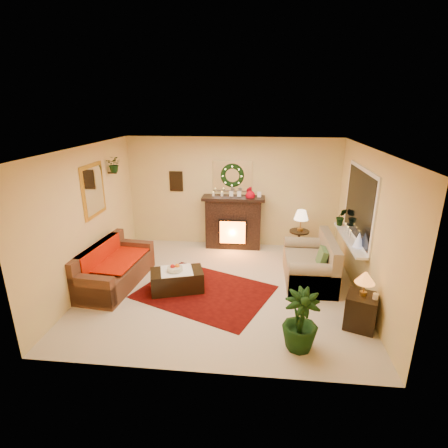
# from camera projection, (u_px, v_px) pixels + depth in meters

# --- Properties ---
(floor) EXTENTS (5.00, 5.00, 0.00)m
(floor) POSITION_uv_depth(u_px,v_px,m) (222.00, 287.00, 6.63)
(floor) COLOR beige
(floor) RESTS_ON ground
(ceiling) EXTENTS (5.00, 5.00, 0.00)m
(ceiling) POSITION_uv_depth(u_px,v_px,m) (222.00, 148.00, 5.79)
(ceiling) COLOR white
(ceiling) RESTS_ON ground
(wall_back) EXTENTS (5.00, 5.00, 0.00)m
(wall_back) POSITION_uv_depth(u_px,v_px,m) (232.00, 193.00, 8.33)
(wall_back) COLOR #EFD88C
(wall_back) RESTS_ON ground
(wall_front) EXTENTS (5.00, 5.00, 0.00)m
(wall_front) POSITION_uv_depth(u_px,v_px,m) (201.00, 283.00, 4.09)
(wall_front) COLOR #EFD88C
(wall_front) RESTS_ON ground
(wall_left) EXTENTS (4.50, 4.50, 0.00)m
(wall_left) POSITION_uv_depth(u_px,v_px,m) (88.00, 218.00, 6.46)
(wall_left) COLOR #EFD88C
(wall_left) RESTS_ON ground
(wall_right) EXTENTS (4.50, 4.50, 0.00)m
(wall_right) POSITION_uv_depth(u_px,v_px,m) (367.00, 227.00, 5.96)
(wall_right) COLOR #EFD88C
(wall_right) RESTS_ON ground
(area_rug) EXTENTS (2.74, 2.44, 0.01)m
(area_rug) POSITION_uv_depth(u_px,v_px,m) (205.00, 292.00, 6.45)
(area_rug) COLOR maroon
(area_rug) RESTS_ON floor
(sofa) EXTENTS (0.99, 1.91, 0.79)m
(sofa) POSITION_uv_depth(u_px,v_px,m) (115.00, 263.00, 6.62)
(sofa) COLOR brown
(sofa) RESTS_ON floor
(red_throw) EXTENTS (0.83, 1.36, 0.02)m
(red_throw) POSITION_uv_depth(u_px,v_px,m) (118.00, 258.00, 6.80)
(red_throw) COLOR #B03123
(red_throw) RESTS_ON sofa
(fireplace) EXTENTS (1.30, 0.41, 1.19)m
(fireplace) POSITION_uv_depth(u_px,v_px,m) (233.00, 225.00, 8.37)
(fireplace) COLOR #372115
(fireplace) RESTS_ON floor
(poinsettia) EXTENTS (0.22, 0.22, 0.22)m
(poinsettia) POSITION_uv_depth(u_px,v_px,m) (250.00, 195.00, 8.07)
(poinsettia) COLOR red
(poinsettia) RESTS_ON fireplace
(mantel_candle_a) EXTENTS (0.06, 0.06, 0.18)m
(mantel_candle_a) POSITION_uv_depth(u_px,v_px,m) (213.00, 196.00, 8.19)
(mantel_candle_a) COLOR white
(mantel_candle_a) RESTS_ON fireplace
(mantel_candle_b) EXTENTS (0.07, 0.07, 0.20)m
(mantel_candle_b) POSITION_uv_depth(u_px,v_px,m) (222.00, 196.00, 8.18)
(mantel_candle_b) COLOR silver
(mantel_candle_b) RESTS_ON fireplace
(mantel_mirror) EXTENTS (0.92, 0.02, 0.72)m
(mantel_mirror) POSITION_uv_depth(u_px,v_px,m) (232.00, 176.00, 8.18)
(mantel_mirror) COLOR white
(mantel_mirror) RESTS_ON wall_back
(wreath) EXTENTS (0.55, 0.11, 0.55)m
(wreath) POSITION_uv_depth(u_px,v_px,m) (232.00, 176.00, 8.14)
(wreath) COLOR #194719
(wreath) RESTS_ON wall_back
(wall_art) EXTENTS (0.32, 0.03, 0.48)m
(wall_art) POSITION_uv_depth(u_px,v_px,m) (176.00, 181.00, 8.36)
(wall_art) COLOR #381E11
(wall_art) RESTS_ON wall_back
(gold_mirror) EXTENTS (0.03, 0.84, 1.00)m
(gold_mirror) POSITION_uv_depth(u_px,v_px,m) (93.00, 190.00, 6.59)
(gold_mirror) COLOR gold
(gold_mirror) RESTS_ON wall_left
(hanging_plant) EXTENTS (0.33, 0.28, 0.36)m
(hanging_plant) POSITION_uv_depth(u_px,v_px,m) (115.00, 172.00, 7.21)
(hanging_plant) COLOR #194719
(hanging_plant) RESTS_ON wall_left
(loveseat) EXTENTS (0.89, 1.54, 0.89)m
(loveseat) POSITION_uv_depth(u_px,v_px,m) (309.00, 261.00, 6.77)
(loveseat) COLOR gray
(loveseat) RESTS_ON floor
(window_frame) EXTENTS (0.03, 1.86, 1.36)m
(window_frame) POSITION_uv_depth(u_px,v_px,m) (360.00, 204.00, 6.40)
(window_frame) COLOR white
(window_frame) RESTS_ON wall_right
(window_glass) EXTENTS (0.02, 1.70, 1.22)m
(window_glass) POSITION_uv_depth(u_px,v_px,m) (359.00, 204.00, 6.40)
(window_glass) COLOR black
(window_glass) RESTS_ON wall_right
(window_sill) EXTENTS (0.22, 1.86, 0.04)m
(window_sill) POSITION_uv_depth(u_px,v_px,m) (349.00, 239.00, 6.63)
(window_sill) COLOR white
(window_sill) RESTS_ON wall_right
(mini_tree) EXTENTS (0.18, 0.18, 0.27)m
(mini_tree) POSITION_uv_depth(u_px,v_px,m) (359.00, 239.00, 6.13)
(mini_tree) COLOR silver
(mini_tree) RESTS_ON window_sill
(sill_plant) EXTENTS (0.26, 0.21, 0.48)m
(sill_plant) POSITION_uv_depth(u_px,v_px,m) (341.00, 216.00, 7.26)
(sill_plant) COLOR #17621B
(sill_plant) RESTS_ON window_sill
(side_table_round) EXTENTS (0.58, 0.58, 0.58)m
(side_table_round) POSITION_uv_depth(u_px,v_px,m) (299.00, 241.00, 8.00)
(side_table_round) COLOR black
(side_table_round) RESTS_ON floor
(lamp_cream) EXTENTS (0.32, 0.32, 0.49)m
(lamp_cream) POSITION_uv_depth(u_px,v_px,m) (301.00, 218.00, 7.83)
(lamp_cream) COLOR #FFD7A8
(lamp_cream) RESTS_ON side_table_round
(end_table_square) EXTENTS (0.57, 0.57, 0.55)m
(end_table_square) POSITION_uv_depth(u_px,v_px,m) (361.00, 311.00, 5.36)
(end_table_square) COLOR black
(end_table_square) RESTS_ON floor
(lamp_tiffany) EXTENTS (0.30, 0.30, 0.44)m
(lamp_tiffany) POSITION_uv_depth(u_px,v_px,m) (365.00, 283.00, 5.23)
(lamp_tiffany) COLOR gold
(lamp_tiffany) RESTS_ON end_table_square
(coffee_table) EXTENTS (1.06, 0.78, 0.40)m
(coffee_table) POSITION_uv_depth(u_px,v_px,m) (177.00, 280.00, 6.45)
(coffee_table) COLOR #391D14
(coffee_table) RESTS_ON floor
(fruit_bowl) EXTENTS (0.28, 0.28, 0.06)m
(fruit_bowl) POSITION_uv_depth(u_px,v_px,m) (175.00, 269.00, 6.36)
(fruit_bowl) COLOR beige
(fruit_bowl) RESTS_ON coffee_table
(floor_palm) EXTENTS (1.61, 1.61, 2.68)m
(floor_palm) POSITION_uv_depth(u_px,v_px,m) (300.00, 320.00, 4.83)
(floor_palm) COLOR #144F19
(floor_palm) RESTS_ON floor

